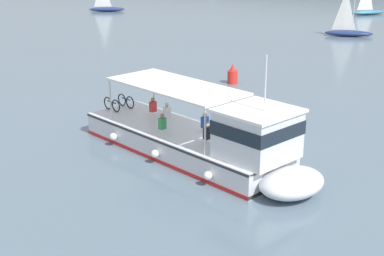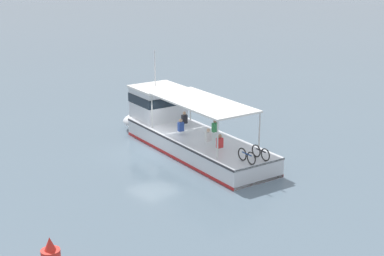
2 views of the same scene
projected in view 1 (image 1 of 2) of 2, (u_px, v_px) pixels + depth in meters
name	position (u px, v px, depth m)	size (l,w,h in m)	color
ground_plane	(240.00, 154.00, 25.93)	(400.00, 400.00, 0.00)	slate
ferry_main	(208.00, 142.00, 24.57)	(13.07, 5.65, 5.32)	silver
sailboat_outer_anchorage	(107.00, 7.00, 76.84)	(4.65, 4.06, 5.40)	navy
sailboat_near_port	(348.00, 31.00, 57.19)	(4.97, 3.15, 5.40)	navy
sailboat_off_stern	(368.00, 11.00, 73.53)	(4.07, 4.64, 5.40)	teal
channel_buoy	(233.00, 75.00, 38.43)	(0.70, 0.70, 1.40)	red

